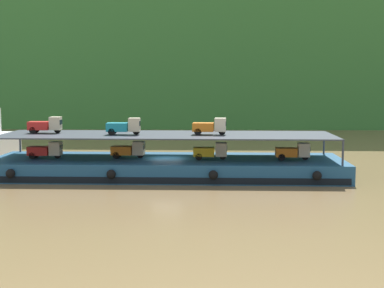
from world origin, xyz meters
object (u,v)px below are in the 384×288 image
mini_truck_upper_fore (210,126)px  mini_truck_upper_stern (46,125)px  mini_truck_lower_aft (129,150)px  mini_truck_lower_fore (293,151)px  mini_truck_lower_stern (46,150)px  cargo_barge (167,167)px  mini_truck_lower_mid (211,151)px  mini_truck_upper_mid (124,126)px

mini_truck_upper_fore → mini_truck_upper_stern: bearing=176.1°
mini_truck_lower_aft → mini_truck_lower_fore: same height
mini_truck_lower_fore → mini_truck_upper_fore: bearing=177.7°
mini_truck_lower_stern → mini_truck_upper_fore: size_ratio=0.99×
mini_truck_lower_fore → cargo_barge: bearing=176.8°
mini_truck_lower_aft → mini_truck_lower_mid: same height
mini_truck_lower_mid → mini_truck_upper_stern: 14.13m
mini_truck_upper_mid → mini_truck_lower_mid: bearing=0.0°
mini_truck_lower_aft → mini_truck_upper_mid: size_ratio=1.01×
cargo_barge → mini_truck_upper_fore: mini_truck_upper_fore is taller
mini_truck_lower_mid → mini_truck_upper_fore: mini_truck_upper_fore is taller
mini_truck_lower_fore → mini_truck_upper_mid: bearing=179.9°
cargo_barge → mini_truck_lower_aft: size_ratio=10.36×
mini_truck_lower_stern → mini_truck_lower_mid: (13.67, -0.14, 0.00)m
cargo_barge → mini_truck_lower_mid: bearing=-8.8°
mini_truck_lower_aft → mini_truck_upper_mid: bearing=-111.6°
mini_truck_lower_aft → mini_truck_upper_stern: 7.41m
mini_truck_lower_stern → mini_truck_upper_mid: size_ratio=1.00×
mini_truck_upper_stern → cargo_barge: bearing=-3.6°
mini_truck_lower_mid → mini_truck_upper_mid: mini_truck_upper_mid is taller
mini_truck_lower_stern → mini_truck_lower_aft: size_ratio=0.98×
mini_truck_lower_mid → mini_truck_lower_fore: (6.67, -0.01, 0.00)m
mini_truck_lower_stern → cargo_barge: bearing=2.4°
cargo_barge → mini_truck_upper_fore: bearing=-4.9°
mini_truck_lower_fore → mini_truck_upper_mid: size_ratio=1.00×
mini_truck_lower_aft → mini_truck_upper_fore: 7.05m
mini_truck_upper_mid → mini_truck_upper_fore: size_ratio=0.99×
mini_truck_lower_aft → mini_truck_lower_mid: size_ratio=1.02×
mini_truck_lower_mid → mini_truck_upper_stern: bearing=175.0°
mini_truck_upper_stern → mini_truck_upper_fore: (13.87, -0.95, 0.00)m
cargo_barge → mini_truck_upper_stern: 10.87m
mini_truck_lower_stern → mini_truck_upper_stern: 2.28m
cargo_barge → mini_truck_upper_mid: mini_truck_upper_mid is taller
mini_truck_lower_stern → mini_truck_lower_fore: size_ratio=0.99×
mini_truck_lower_fore → mini_truck_upper_mid: 13.90m
mini_truck_lower_fore → mini_truck_lower_stern: bearing=179.6°
mini_truck_lower_aft → mini_truck_upper_mid: mini_truck_upper_mid is taller
mini_truck_upper_stern → mini_truck_upper_fore: same height
mini_truck_lower_stern → mini_truck_lower_fore: bearing=-0.4°
mini_truck_lower_fore → mini_truck_upper_fore: mini_truck_upper_fore is taller
mini_truck_lower_mid → mini_truck_lower_aft: bearing=174.6°
mini_truck_lower_fore → mini_truck_upper_stern: 20.74m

